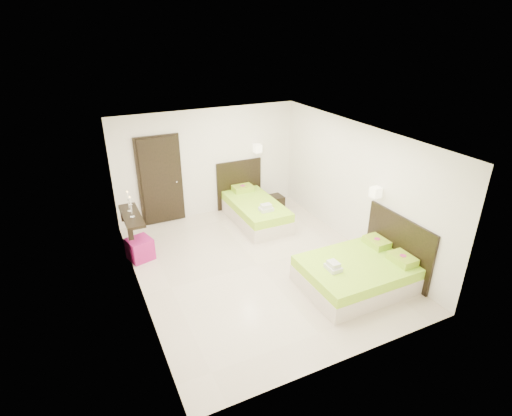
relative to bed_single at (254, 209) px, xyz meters
name	(u,v)px	position (x,y,z in m)	size (l,w,h in m)	color
floor	(258,265)	(-0.79, -1.83, -0.30)	(5.50, 5.50, 0.00)	beige
bed_single	(254,209)	(0.00, 0.00, 0.00)	(1.20, 2.00, 1.65)	beige
bed_double	(360,271)	(0.59, -3.21, -0.01)	(1.92, 1.63, 1.58)	beige
nightstand	(274,203)	(0.72, 0.32, -0.11)	(0.42, 0.37, 0.37)	black
ottoman	(140,249)	(-2.83, -0.58, -0.08)	(0.45, 0.45, 0.45)	#96145C
door	(161,181)	(-1.99, 0.87, 0.75)	(1.02, 0.15, 2.14)	black
console_shelf	(131,216)	(-2.87, -0.23, 0.52)	(0.35, 1.20, 0.78)	black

